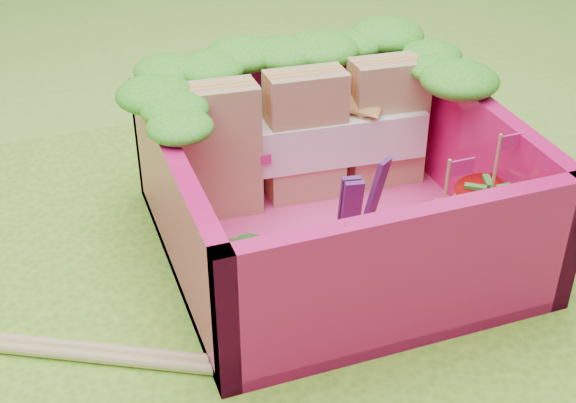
{
  "coord_description": "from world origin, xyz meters",
  "views": [
    {
      "loc": [
        -0.67,
        -2.43,
        1.93
      ],
      "look_at": [
        0.19,
        -0.03,
        0.28
      ],
      "focal_mm": 50.0,
      "sensor_mm": 36.0,
      "label": 1
    }
  ],
  "objects_px": {
    "strawberry_right": "(487,221)",
    "sandwich_stack": "(307,137)",
    "strawberry_left": "(439,243)",
    "bento_box": "(335,187)",
    "broccoli": "(237,275)"
  },
  "relations": [
    {
      "from": "strawberry_right",
      "to": "sandwich_stack",
      "type": "bearing_deg",
      "value": 128.35
    },
    {
      "from": "sandwich_stack",
      "to": "strawberry_right",
      "type": "xyz_separation_m",
      "value": [
        0.49,
        -0.62,
        -0.13
      ]
    },
    {
      "from": "sandwich_stack",
      "to": "strawberry_left",
      "type": "xyz_separation_m",
      "value": [
        0.27,
        -0.67,
        -0.15
      ]
    },
    {
      "from": "bento_box",
      "to": "strawberry_right",
      "type": "xyz_separation_m",
      "value": [
        0.5,
        -0.3,
        -0.08
      ]
    },
    {
      "from": "strawberry_left",
      "to": "strawberry_right",
      "type": "relative_size",
      "value": 0.94
    },
    {
      "from": "bento_box",
      "to": "strawberry_left",
      "type": "height_order",
      "value": "bento_box"
    },
    {
      "from": "sandwich_stack",
      "to": "bento_box",
      "type": "bearing_deg",
      "value": -91.1
    },
    {
      "from": "bento_box",
      "to": "strawberry_left",
      "type": "bearing_deg",
      "value": -51.94
    },
    {
      "from": "broccoli",
      "to": "strawberry_right",
      "type": "distance_m",
      "value": 1.0
    },
    {
      "from": "bento_box",
      "to": "strawberry_right",
      "type": "distance_m",
      "value": 0.59
    },
    {
      "from": "sandwich_stack",
      "to": "strawberry_right",
      "type": "bearing_deg",
      "value": -51.65
    },
    {
      "from": "sandwich_stack",
      "to": "broccoli",
      "type": "distance_m",
      "value": 0.83
    },
    {
      "from": "sandwich_stack",
      "to": "strawberry_left",
      "type": "distance_m",
      "value": 0.74
    },
    {
      "from": "bento_box",
      "to": "broccoli",
      "type": "height_order",
      "value": "bento_box"
    },
    {
      "from": "sandwich_stack",
      "to": "strawberry_left",
      "type": "height_order",
      "value": "sandwich_stack"
    }
  ]
}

